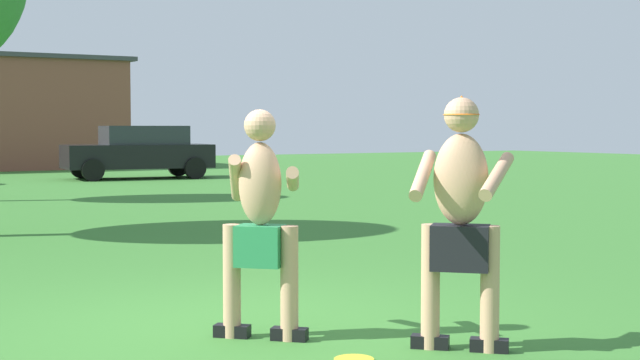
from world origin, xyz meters
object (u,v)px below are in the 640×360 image
object	(u,v)px
car_black_mid_lot	(139,151)
frisbee	(354,360)
player_in_green	(260,219)
player_with_cap	(461,210)

from	to	relation	value
car_black_mid_lot	frisbee	bearing A→B (deg)	-106.70
player_in_green	car_black_mid_lot	distance (m)	21.74
player_in_green	player_with_cap	bearing A→B (deg)	-45.57
player_with_cap	player_in_green	distance (m)	1.44
player_with_cap	player_in_green	bearing A→B (deg)	134.43
frisbee	car_black_mid_lot	xyz separation A→B (m)	(6.49, 21.62, 0.81)
frisbee	player_with_cap	bearing A→B (deg)	-6.77
player_in_green	car_black_mid_lot	world-z (taller)	player_in_green
frisbee	car_black_mid_lot	bearing A→B (deg)	73.30
frisbee	car_black_mid_lot	size ratio (longest dim) A/B	0.06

